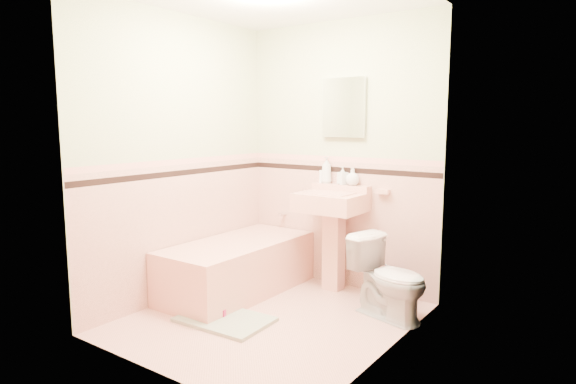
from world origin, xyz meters
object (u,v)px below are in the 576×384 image
Objects in this scene: bathtub at (238,268)px; shoe at (218,312)px; medicine_cabinet at (344,108)px; soap_bottle_mid at (343,175)px; soap_bottle_right at (353,177)px; soap_bottle_left at (327,170)px; sink at (331,242)px; toilet at (390,278)px; bucket at (380,288)px.

shoe is (0.29, -0.57, -0.17)m from bathtub.
medicine_cabinet is 0.63m from soap_bottle_mid.
bathtub is 9.26× the size of soap_bottle_right.
soap_bottle_left is 0.28m from soap_bottle_right.
soap_bottle_left is (-0.16, 0.18, 0.65)m from sink.
toilet is (0.72, -0.49, -1.37)m from medicine_cabinet.
soap_bottle_mid is at bearing 84.91° from sink.
shoe is at bearing -63.14° from bathtub.
medicine_cabinet is 1.67m from bucket.
medicine_cabinet is at bearing 90.00° from sink.
shoe is at bearing -106.73° from medicine_cabinet.
soap_bottle_right reaches higher than bathtub.
bathtub reaches higher than bucket.
medicine_cabinet is 3.21× the size of soap_bottle_mid.
soap_bottle_mid reaches higher than bathtub.
bathtub is 1.62× the size of sink.
shoe is (-0.23, -1.28, -1.06)m from soap_bottle_left.
soap_bottle_left is 0.38× the size of toilet.
shoe is (-0.88, -1.12, -0.06)m from bucket.
soap_bottle_right is at bearing 0.00° from soap_bottle_left.
medicine_cabinet is 2.17× the size of soap_bottle_left.
sink is 0.78m from toilet.
sink is 5.43× the size of soap_bottle_mid.
medicine_cabinet reaches higher than soap_bottle_right.
sink reaches higher than bucket.
sink is at bearing -95.09° from soap_bottle_mid.
soap_bottle_left reaches higher than soap_bottle_mid.
toilet is at bearing -33.39° from soap_bottle_mid.
bathtub reaches higher than shoe.
bathtub is 6.47× the size of bucket.
sink reaches higher than toilet.
toilet is at bearing 10.06° from bathtub.
soap_bottle_mid is 1.12m from toilet.
soap_bottle_left reaches higher than shoe.
bathtub is 0.89m from sink.
medicine_cabinet reaches higher than bucket.
soap_bottle_mid is at bearing 162.21° from bucket.
sink is at bearing 53.75° from shoe.
medicine_cabinet is at bearing 47.42° from bathtub.
soap_bottle_mid is (0.70, 0.71, 0.85)m from bathtub.
sink is 0.69m from soap_bottle_left.
sink is 1.41× the size of toilet.
toilet reaches higher than bucket.
shoe is (-1.11, -0.81, -0.27)m from toilet.
soap_bottle_left is 1.20m from bucket.
shoe is at bearing -107.76° from soap_bottle_mid.
medicine_cabinet reaches higher than bathtub.
soap_bottle_right is (0.12, -0.03, -0.63)m from medicine_cabinet.
shoe is at bearing -100.38° from soap_bottle_left.
bucket is 1.43m from shoe.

